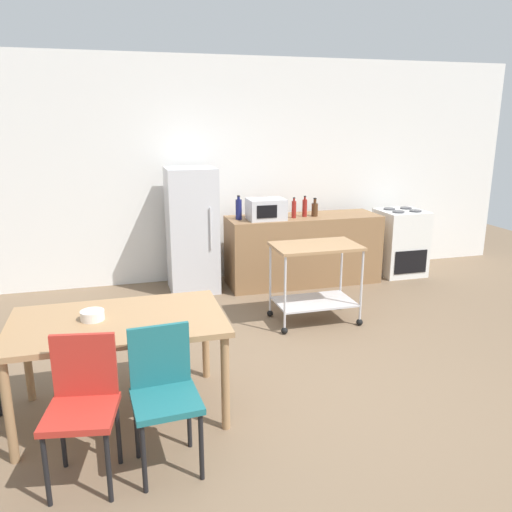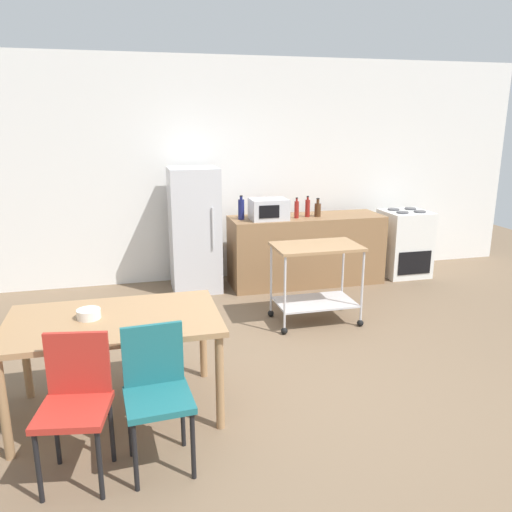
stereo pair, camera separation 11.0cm
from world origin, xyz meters
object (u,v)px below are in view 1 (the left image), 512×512
Objects in this scene: dining_table at (118,330)px; refrigerator at (192,230)px; chair_teal at (164,389)px; kitchen_cart at (315,270)px; bottle_soy_sauce at (239,209)px; chair_red at (83,400)px; bottle_hot_sauce at (315,209)px; bottle_olive_oil at (294,209)px; stove_oven at (400,242)px; microwave at (266,209)px; bottle_sesame_oil at (305,208)px; fruit_bowl at (92,315)px.

dining_table is 2.88m from refrigerator.
chair_teal is (0.25, -0.65, -0.15)m from dining_table.
bottle_soy_sauce is (-0.51, 1.32, 0.46)m from kitchen_cart.
bottle_soy_sauce is (1.75, 3.28, 0.51)m from chair_red.
refrigerator reaches higher than bottle_hot_sauce.
refrigerator is 0.64m from bottle_soy_sauce.
refrigerator is 5.91× the size of bottle_olive_oil.
refrigerator reaches higher than stove_oven.
stove_oven is 2.00× the size of microwave.
kitchen_cart is at bearing 32.67° from dining_table.
kitchen_cart is 1.48m from bottle_soy_sauce.
bottle_olive_oil reaches higher than stove_oven.
chair_teal is 3.91m from bottle_sesame_oil.
bottle_hot_sauce is (0.30, 0.04, -0.02)m from bottle_olive_oil.
refrigerator is at bearing 171.80° from bottle_olive_oil.
chair_red is at bearing -108.98° from dining_table.
bottle_sesame_oil is at bearing 61.10° from chair_red.
microwave is 0.37m from bottle_olive_oil.
chair_teal is at bearing -58.52° from fruit_bowl.
bottle_soy_sauce reaches higher than kitchen_cart.
kitchen_cart is (1.09, -1.41, -0.20)m from refrigerator.
chair_red is (-0.23, -0.66, -0.15)m from dining_table.
bottle_soy_sauce is 1.81× the size of fruit_bowl.
refrigerator reaches higher than microwave.
bottle_olive_oil is at bearing 54.15° from chair_teal.
chair_red is 0.98× the size of kitchen_cart.
bottle_sesame_oil is at bearing 74.46° from kitchen_cart.
fruit_bowl is (-2.69, -2.54, -0.21)m from bottle_hot_sauce.
kitchen_cart is (-1.81, -1.33, 0.12)m from stove_oven.
microwave reaches higher than stove_oven.
dining_table is 3.26× the size of microwave.
refrigerator is at bearing 127.66° from kitchen_cart.
stove_oven is at bearing 2.85° from bottle_hot_sauce.
chair_red is 3.58m from refrigerator.
bottle_sesame_oil is at bearing 47.23° from dining_table.
fruit_bowl is at bearing -135.09° from bottle_sesame_oil.
stove_oven is 0.59× the size of refrigerator.
chair_red and chair_teal have the same top height.
chair_teal is 3.39× the size of bottle_olive_oil.
stove_oven is 1.43m from bottle_hot_sauce.
fruit_bowl is (-0.17, 0.03, 0.11)m from dining_table.
chair_teal is 1.93× the size of microwave.
microwave is (1.61, 3.18, 0.51)m from chair_teal.
bottle_sesame_oil is (2.39, 2.58, 0.35)m from dining_table.
stove_oven is at bearing 0.37° from bottle_soy_sauce.
bottle_olive_oil is at bearing 62.47° from chair_red.
bottle_olive_oil is (2.45, 3.19, 0.50)m from chair_red.
chair_teal is at bearing -101.67° from refrigerator.
kitchen_cart reaches higher than dining_table.
bottle_olive_oil reaches higher than microwave.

